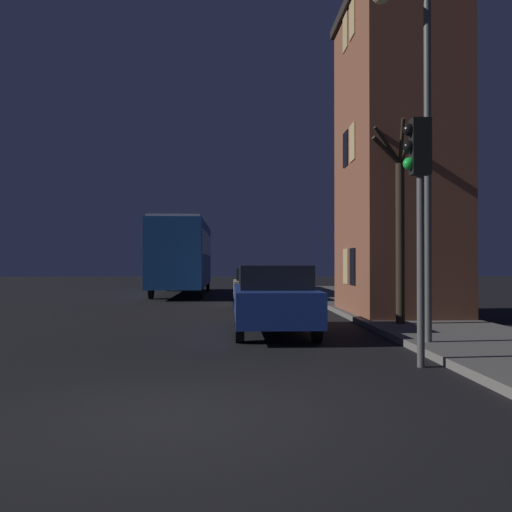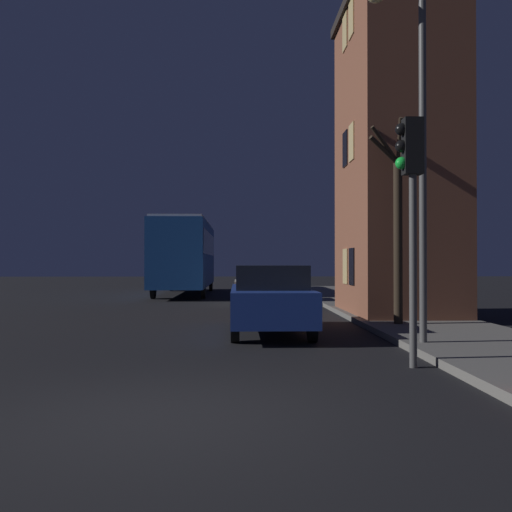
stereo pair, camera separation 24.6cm
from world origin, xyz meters
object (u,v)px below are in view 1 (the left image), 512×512
car_near_lane (273,298)px  traffic_light (418,188)px  bare_tree (398,220)px  car_mid_lane (255,285)px  bus (183,252)px  streetlamp (414,111)px

car_near_lane → traffic_light: bearing=-65.3°
bare_tree → car_mid_lane: 9.93m
car_near_lane → bus: bearing=102.0°
streetlamp → traffic_light: size_ratio=1.74×
traffic_light → bus: bearing=104.9°
streetlamp → bus: size_ratio=0.63×
bus → bare_tree: bearing=-66.8°
streetlamp → bus: bearing=107.7°
traffic_light → bare_tree: size_ratio=0.79×
streetlamp → bare_tree: bearing=78.6°
bare_tree → bus: size_ratio=0.46×
traffic_light → car_near_lane: size_ratio=0.84×
streetlamp → car_mid_lane: size_ratio=1.63×
bus → car_near_lane: size_ratio=2.32×
bus → car_mid_lane: size_ratio=2.59×
traffic_light → bus: 21.40m
bare_tree → car_near_lane: (-3.20, -0.73, -1.90)m
bare_tree → car_mid_lane: size_ratio=1.20×
bare_tree → car_near_lane: size_ratio=1.07×
bus → car_near_lane: bus is taller
car_near_lane → bare_tree: bearing=12.9°
traffic_light → bare_tree: bare_tree is taller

